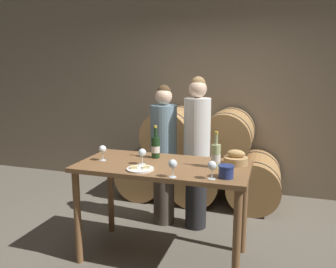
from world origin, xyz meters
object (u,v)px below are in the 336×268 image
tasting_table (163,178)px  cheese_plate (140,169)px  wine_glass_left (142,153)px  person_left (164,154)px  wine_glass_right (212,166)px  person_right (197,151)px  wine_glass_far_left (103,150)px  wine_bottle_red (156,147)px  wine_bottle_white (216,156)px  bread_basket (236,159)px  blue_crock (226,171)px  wine_glass_center (173,164)px

tasting_table → cheese_plate: bearing=-120.0°
tasting_table → wine_glass_left: bearing=-159.8°
person_left → wine_glass_left: size_ratio=10.92×
wine_glass_left → wine_glass_right: size_ratio=1.00×
wine_glass_left → wine_glass_right: bearing=-18.2°
tasting_table → wine_glass_right: bearing=-29.8°
person_left → person_right: (0.38, 0.00, 0.05)m
wine_glass_far_left → wine_glass_left: size_ratio=1.00×
wine_glass_far_left → cheese_plate: bearing=-20.8°
wine_bottle_red → wine_glass_right: size_ratio=2.17×
wine_bottle_white → bread_basket: size_ratio=1.48×
blue_crock → wine_glass_far_left: bearing=172.1°
blue_crock → wine_bottle_red: bearing=150.9°
wine_bottle_white → wine_glass_left: 0.65m
wine_glass_center → person_left: bearing=112.1°
blue_crock → wine_glass_center: wine_glass_center is taller
wine_bottle_white → wine_glass_center: size_ratio=2.18×
cheese_plate → wine_glass_left: wine_glass_left is taller
wine_bottle_white → cheese_plate: 0.66m
person_right → wine_glass_right: person_right is taller
wine_glass_far_left → wine_glass_center: size_ratio=1.00×
bread_basket → wine_glass_right: size_ratio=1.48×
blue_crock → cheese_plate: bearing=-179.5°
wine_bottle_white → wine_glass_far_left: (-1.05, -0.09, 0.00)m
bread_basket → cheese_plate: bearing=-150.9°
wine_bottle_red → wine_glass_left: wine_bottle_red is taller
wine_glass_far_left → wine_glass_center: bearing=-19.9°
blue_crock → wine_glass_left: 0.79m
person_left → person_right: 0.38m
person_right → cheese_plate: person_right is taller
tasting_table → cheese_plate: 0.29m
tasting_table → bread_basket: size_ratio=7.13×
bread_basket → wine_glass_far_left: wine_glass_far_left is taller
person_left → person_right: size_ratio=0.95×
wine_bottle_white → wine_glass_left: bearing=-170.8°
person_left → wine_bottle_white: person_left is taller
tasting_table → blue_crock: blue_crock is taller
tasting_table → person_left: bearing=107.9°
person_left → wine_glass_right: bearing=-53.9°
cheese_plate → wine_glass_far_left: size_ratio=1.59×
person_left → wine_glass_center: person_left is taller
wine_bottle_white → bread_basket: (0.16, 0.16, -0.05)m
wine_glass_right → bread_basket: bearing=74.8°
person_left → wine_glass_far_left: person_left is taller
wine_bottle_red → wine_glass_center: (0.33, -0.53, 0.00)m
wine_glass_center → wine_glass_right: 0.31m
blue_crock → bread_basket: bread_basket is taller
person_right → wine_glass_right: bearing=-70.9°
wine_glass_left → wine_glass_right: 0.70m
bread_basket → wine_bottle_white: bearing=-134.9°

